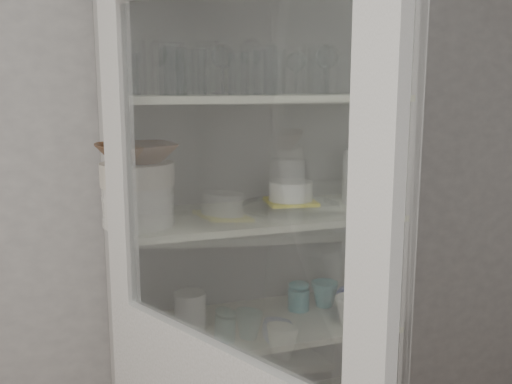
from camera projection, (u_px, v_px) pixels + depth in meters
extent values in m
cube|color=#969594|center=(185.00, 193.00, 2.11)|extent=(3.60, 0.02, 2.60)
cube|color=#B8B8AE|center=(116.00, 285.00, 1.86)|extent=(0.03, 0.45, 2.10)
cube|color=#B8B8AE|center=(376.00, 257.00, 2.17)|extent=(0.03, 0.45, 2.10)
cube|color=gray|center=(238.00, 254.00, 2.21)|extent=(1.00, 0.03, 2.10)
cube|color=silver|center=(257.00, 325.00, 2.04)|extent=(0.94, 0.42, 0.02)
cube|color=silver|center=(257.00, 216.00, 1.96)|extent=(0.94, 0.42, 0.02)
cube|color=silver|center=(257.00, 98.00, 1.89)|extent=(0.94, 0.42, 0.02)
cube|color=#B8B8AE|center=(120.00, 158.00, 1.53)|extent=(0.07, 0.10, 0.80)
cube|color=#B8B8AE|center=(376.00, 199.00, 0.97)|extent=(0.07, 0.10, 0.80)
cube|color=silver|center=(219.00, 174.00, 1.25)|extent=(0.32, 0.66, 0.78)
cylinder|color=silver|center=(172.00, 69.00, 1.68)|extent=(0.09, 0.09, 0.15)
cylinder|color=silver|center=(175.00, 72.00, 1.70)|extent=(0.08, 0.08, 0.14)
cylinder|color=silver|center=(274.00, 73.00, 1.80)|extent=(0.08, 0.08, 0.14)
cylinder|color=silver|center=(239.00, 74.00, 1.76)|extent=(0.07, 0.07, 0.13)
cylinder|color=silver|center=(266.00, 70.00, 1.76)|extent=(0.08, 0.08, 0.15)
cylinder|color=silver|center=(385.00, 74.00, 1.87)|extent=(0.08, 0.08, 0.14)
cylinder|color=silver|center=(382.00, 72.00, 1.91)|extent=(0.08, 0.08, 0.15)
cylinder|color=silver|center=(130.00, 74.00, 1.78)|extent=(0.07, 0.07, 0.13)
cylinder|color=silver|center=(195.00, 72.00, 1.81)|extent=(0.08, 0.08, 0.14)
cylinder|color=silver|center=(251.00, 73.00, 1.90)|extent=(0.08, 0.08, 0.14)
cylinder|color=white|center=(138.00, 205.00, 1.77)|extent=(0.22, 0.22, 0.13)
cylinder|color=white|center=(132.00, 200.00, 1.93)|extent=(0.19, 0.19, 0.10)
cylinder|color=beige|center=(137.00, 174.00, 1.76)|extent=(0.30, 0.30, 0.07)
imported|color=#58321B|center=(136.00, 153.00, 1.74)|extent=(0.27, 0.27, 0.06)
cylinder|color=silver|center=(291.00, 206.00, 2.02)|extent=(0.45, 0.45, 0.02)
cube|color=yellow|center=(291.00, 202.00, 2.02)|extent=(0.19, 0.19, 0.01)
cylinder|color=white|center=(291.00, 191.00, 2.01)|extent=(0.18, 0.18, 0.07)
cylinder|color=silver|center=(359.00, 176.00, 2.10)|extent=(0.12, 0.12, 0.20)
imported|color=#253C9E|center=(351.00, 301.00, 2.11)|extent=(0.13, 0.13, 0.09)
imported|color=#216977|center=(325.00, 294.00, 2.17)|extent=(0.12, 0.12, 0.10)
imported|color=white|center=(350.00, 310.00, 2.01)|extent=(0.12, 0.12, 0.10)
cylinder|color=#216977|center=(299.00, 299.00, 2.14)|extent=(0.08, 0.08, 0.08)
ellipsoid|color=#216977|center=(299.00, 287.00, 2.13)|extent=(0.08, 0.08, 0.02)
cylinder|color=silver|center=(165.00, 337.00, 1.86)|extent=(0.10, 0.10, 0.04)
cylinder|color=white|center=(190.00, 310.00, 1.97)|extent=(0.14, 0.14, 0.13)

